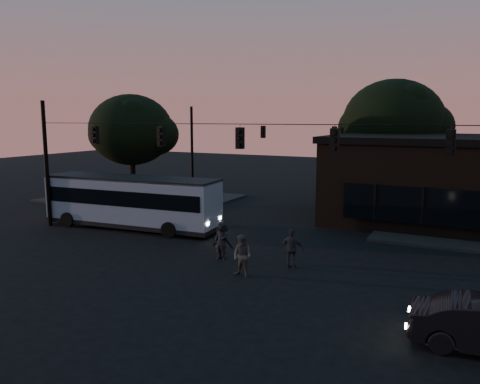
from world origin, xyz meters
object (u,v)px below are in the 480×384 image
at_px(pedestrian_a, 221,241).
at_px(pedestrian_c, 292,249).
at_px(pedestrian_b, 242,256).
at_px(pedestrian_d, 223,242).
at_px(bus, 131,199).
at_px(building, 458,180).

relative_size(pedestrian_a, pedestrian_c, 1.00).
relative_size(pedestrian_a, pedestrian_b, 0.99).
bearing_deg(pedestrian_c, pedestrian_d, -5.37).
relative_size(pedestrian_b, pedestrian_c, 1.01).
relative_size(bus, pedestrian_b, 6.26).
xyz_separation_m(bus, pedestrian_c, (11.17, -2.81, -0.85)).
bearing_deg(pedestrian_a, pedestrian_d, 79.76).
bearing_deg(pedestrian_c, bus, -22.01).
bearing_deg(pedestrian_b, bus, 165.87).
bearing_deg(building, pedestrian_c, -114.60).
xyz_separation_m(bus, pedestrian_b, (9.76, -4.80, -0.83)).
bearing_deg(building, pedestrian_a, -125.08).
height_order(pedestrian_b, pedestrian_c, pedestrian_b).
bearing_deg(bus, pedestrian_b, -31.12).
relative_size(bus, pedestrian_d, 6.88).
height_order(building, pedestrian_c, building).
bearing_deg(building, bus, -149.23).
relative_size(building, pedestrian_a, 8.80).
distance_m(building, bus, 19.95).
bearing_deg(pedestrian_b, pedestrian_c, 66.72).
relative_size(pedestrian_a, pedestrian_d, 1.09).
height_order(pedestrian_b, pedestrian_d, pedestrian_b).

